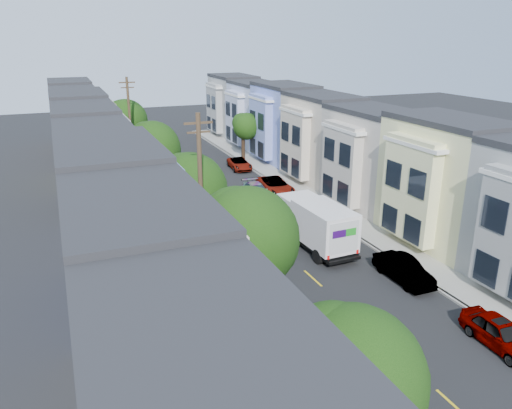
# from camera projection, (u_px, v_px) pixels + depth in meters

# --- Properties ---
(ground) EXTENTS (160.00, 160.00, 0.00)m
(ground) POSITION_uv_depth(u_px,v_px,m) (313.00, 279.00, 30.42)
(ground) COLOR black
(ground) RESTS_ON ground
(road_slab) EXTENTS (12.00, 70.00, 0.02)m
(road_slab) POSITION_uv_depth(u_px,v_px,m) (231.00, 205.00, 43.58)
(road_slab) COLOR black
(road_slab) RESTS_ON ground
(curb_left) EXTENTS (0.30, 70.00, 0.15)m
(curb_left) POSITION_uv_depth(u_px,v_px,m) (163.00, 213.00, 41.41)
(curb_left) COLOR gray
(curb_left) RESTS_ON ground
(curb_right) EXTENTS (0.30, 70.00, 0.15)m
(curb_right) POSITION_uv_depth(u_px,v_px,m) (294.00, 196.00, 45.70)
(curb_right) COLOR gray
(curb_right) RESTS_ON ground
(sidewalk_left) EXTENTS (2.60, 70.00, 0.15)m
(sidewalk_left) POSITION_uv_depth(u_px,v_px,m) (147.00, 215.00, 40.94)
(sidewalk_left) COLOR gray
(sidewalk_left) RESTS_ON ground
(sidewalk_right) EXTENTS (2.60, 70.00, 0.15)m
(sidewalk_right) POSITION_uv_depth(u_px,v_px,m) (306.00, 195.00, 46.17)
(sidewalk_right) COLOR gray
(sidewalk_right) RESTS_ON ground
(centerline) EXTENTS (0.12, 70.00, 0.01)m
(centerline) POSITION_uv_depth(u_px,v_px,m) (231.00, 205.00, 43.58)
(centerline) COLOR gold
(centerline) RESTS_ON ground
(townhouse_row_left) EXTENTS (5.00, 70.00, 8.50)m
(townhouse_row_left) POSITION_uv_depth(u_px,v_px,m) (99.00, 222.00, 39.62)
(townhouse_row_left) COLOR beige
(townhouse_row_left) RESTS_ON ground
(townhouse_row_right) EXTENTS (5.00, 70.00, 8.50)m
(townhouse_row_right) POSITION_uv_depth(u_px,v_px,m) (342.00, 191.00, 47.54)
(townhouse_row_right) COLOR beige
(townhouse_row_right) RESTS_ON ground
(tree_a) EXTENTS (4.49, 4.49, 6.67)m
(tree_a) POSITION_uv_depth(u_px,v_px,m) (349.00, 379.00, 14.79)
(tree_a) COLOR black
(tree_a) RESTS_ON ground
(tree_b) EXTENTS (4.70, 4.70, 7.91)m
(tree_b) POSITION_uv_depth(u_px,v_px,m) (245.00, 239.00, 22.00)
(tree_b) COLOR black
(tree_b) RESTS_ON ground
(tree_c) EXTENTS (4.70, 4.70, 7.34)m
(tree_c) POSITION_uv_depth(u_px,v_px,m) (188.00, 190.00, 30.83)
(tree_c) COLOR black
(tree_c) RESTS_ON ground
(tree_d) EXTENTS (4.70, 4.70, 7.46)m
(tree_d) POSITION_uv_depth(u_px,v_px,m) (151.00, 150.00, 41.30)
(tree_d) COLOR black
(tree_d) RESTS_ON ground
(tree_e) EXTENTS (4.70, 4.70, 7.57)m
(tree_e) POSITION_uv_depth(u_px,v_px,m) (125.00, 121.00, 54.34)
(tree_e) COLOR black
(tree_e) RESTS_ON ground
(tree_far_r) EXTENTS (3.10, 3.10, 5.65)m
(tree_far_r) POSITION_uv_depth(u_px,v_px,m) (245.00, 127.00, 57.47)
(tree_far_r) COLOR black
(tree_far_r) RESTS_ON ground
(utility_pole_near) EXTENTS (1.60, 0.26, 10.00)m
(utility_pole_near) POSITION_uv_depth(u_px,v_px,m) (201.00, 201.00, 28.27)
(utility_pole_near) COLOR #42301E
(utility_pole_near) RESTS_ON ground
(utility_pole_far) EXTENTS (1.60, 0.26, 10.00)m
(utility_pole_far) POSITION_uv_depth(u_px,v_px,m) (131.00, 127.00, 51.08)
(utility_pole_far) COLOR #42301E
(utility_pole_far) RESTS_ON ground
(fedex_truck) EXTENTS (2.66, 6.90, 3.31)m
(fedex_truck) POSITION_uv_depth(u_px,v_px,m) (316.00, 223.00, 34.26)
(fedex_truck) COLOR silver
(fedex_truck) RESTS_ON ground
(lead_sedan) EXTENTS (2.25, 4.58, 1.33)m
(lead_sedan) POSITION_uv_depth(u_px,v_px,m) (256.00, 191.00, 45.13)
(lead_sedan) COLOR black
(lead_sedan) RESTS_ON ground
(parked_left_b) EXTENTS (1.63, 4.29, 1.42)m
(parked_left_b) POSITION_uv_depth(u_px,v_px,m) (308.00, 372.00, 20.87)
(parked_left_b) COLOR black
(parked_left_b) RESTS_ON ground
(parked_left_c) EXTENTS (2.13, 4.74, 1.40)m
(parked_left_c) POSITION_uv_depth(u_px,v_px,m) (224.00, 266.00, 30.52)
(parked_left_c) COLOR gray
(parked_left_c) RESTS_ON ground
(parked_left_d) EXTENTS (1.51, 3.91, 1.26)m
(parked_left_d) POSITION_uv_depth(u_px,v_px,m) (187.00, 219.00, 38.43)
(parked_left_d) COLOR #500B20
(parked_left_d) RESTS_ON ground
(parked_right_a) EXTENTS (1.84, 4.45, 1.42)m
(parked_right_a) POSITION_uv_depth(u_px,v_px,m) (501.00, 333.00, 23.57)
(parked_right_a) COLOR #53555B
(parked_right_a) RESTS_ON ground
(parked_right_b) EXTENTS (1.54, 4.33, 1.44)m
(parked_right_b) POSITION_uv_depth(u_px,v_px,m) (404.00, 270.00, 29.93)
(parked_right_b) COLOR silver
(parked_right_b) RESTS_ON ground
(parked_right_c) EXTENTS (2.89, 5.53, 1.49)m
(parked_right_c) POSITION_uv_depth(u_px,v_px,m) (276.00, 186.00, 46.40)
(parked_right_c) COLOR black
(parked_right_c) RESTS_ON ground
(parked_right_d) EXTENTS (2.38, 4.54, 1.22)m
(parked_right_d) POSITION_uv_depth(u_px,v_px,m) (239.00, 164.00, 54.95)
(parked_right_d) COLOR black
(parked_right_d) RESTS_ON ground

